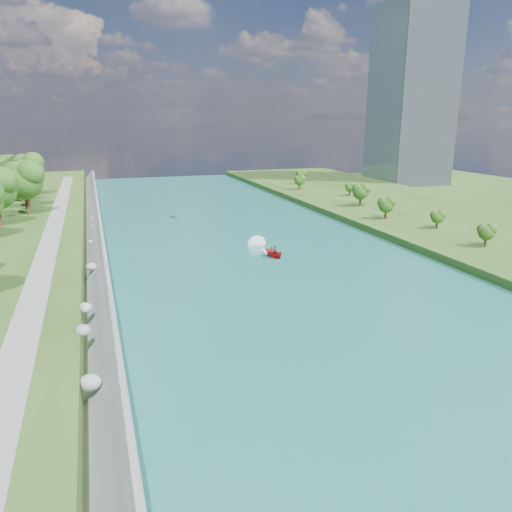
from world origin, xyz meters
name	(u,v)px	position (x,y,z in m)	size (l,w,h in m)	color
ground	(294,289)	(0.00, 0.00, 0.00)	(260.00, 260.00, 0.00)	#2D5119
river_water	(250,253)	(0.00, 20.00, 0.05)	(55.00, 240.00, 0.10)	#195B61
berm_east	(481,230)	(49.50, 20.00, 0.75)	(44.00, 240.00, 1.50)	#2D5119
riprap_bank	(95,258)	(-25.86, 18.76, 1.81)	(3.96, 236.00, 4.22)	slate
riverside_path	(48,248)	(-32.50, 20.00, 3.55)	(3.00, 200.00, 0.10)	gray
office_tower	(411,96)	(82.50, 95.00, 30.00)	(22.00, 22.00, 60.00)	gray
trees_east	(478,223)	(38.21, 8.85, 5.06)	(13.94, 137.49, 8.59)	#154A13
motorboat	(270,251)	(2.77, 17.74, 0.69)	(3.60, 18.79, 1.92)	red
raft	(174,216)	(-7.42, 55.57, 0.44)	(2.71, 3.29, 1.50)	gray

